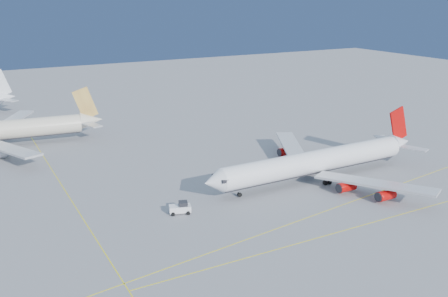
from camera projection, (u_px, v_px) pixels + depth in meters
ground at (287, 208)px, 107.65m from camera, size 500.00×500.00×0.00m
taxiway_lines at (213, 211)px, 106.25m from camera, size 118.86×140.00×0.02m
airliner_virgin at (319, 161)px, 123.28m from camera, size 63.63×57.28×15.73m
pushback_tug at (181, 208)px, 105.06m from camera, size 4.99×3.84×2.54m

